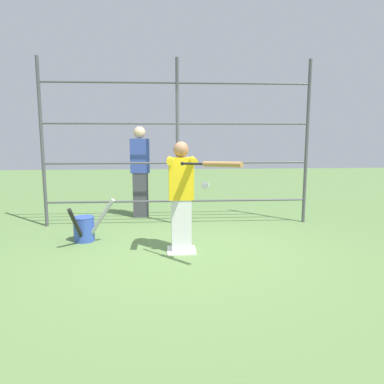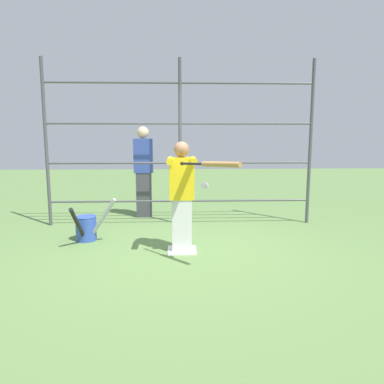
# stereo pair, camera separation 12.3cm
# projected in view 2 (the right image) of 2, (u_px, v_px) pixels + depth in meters

# --- Properties ---
(ground_plane) EXTENTS (24.00, 24.00, 0.00)m
(ground_plane) POSITION_uv_depth(u_px,v_px,m) (182.00, 251.00, 5.32)
(ground_plane) COLOR #608447
(home_plate) EXTENTS (0.40, 0.40, 0.02)m
(home_plate) POSITION_uv_depth(u_px,v_px,m) (182.00, 250.00, 5.32)
(home_plate) COLOR white
(home_plate) RESTS_ON ground
(fence_backstop) EXTENTS (4.78, 0.06, 2.95)m
(fence_backstop) POSITION_uv_depth(u_px,v_px,m) (180.00, 143.00, 6.67)
(fence_backstop) COLOR #4C4C51
(fence_backstop) RESTS_ON ground
(batter) EXTENTS (0.40, 0.52, 1.55)m
(batter) POSITION_uv_depth(u_px,v_px,m) (182.00, 193.00, 5.17)
(batter) COLOR silver
(batter) RESTS_ON ground
(baseball_bat_swinging) EXTENTS (0.67, 0.72, 0.10)m
(baseball_bat_swinging) POSITION_uv_depth(u_px,v_px,m) (216.00, 164.00, 4.32)
(baseball_bat_swinging) COLOR black
(softball_in_flight) EXTENTS (0.10, 0.10, 0.10)m
(softball_in_flight) POSITION_uv_depth(u_px,v_px,m) (204.00, 186.00, 4.51)
(softball_in_flight) COLOR white
(bat_bucket) EXTENTS (0.69, 0.73, 0.70)m
(bat_bucket) POSITION_uv_depth(u_px,v_px,m) (87.00, 227.00, 5.79)
(bat_bucket) COLOR #3351B2
(bat_bucket) RESTS_ON ground
(bystander_behind_fence) EXTENTS (0.37, 0.23, 1.78)m
(bystander_behind_fence) POSITION_uv_depth(u_px,v_px,m) (144.00, 170.00, 7.35)
(bystander_behind_fence) COLOR #3F3F47
(bystander_behind_fence) RESTS_ON ground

